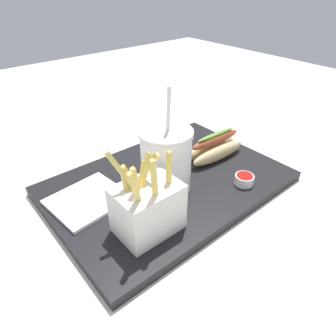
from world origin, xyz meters
The scene contains 8 objects.
ground_plane centered at (0.00, 0.00, -0.01)m, with size 2.40×2.40×0.02m, color silver.
food_tray centered at (0.00, 0.00, 0.01)m, with size 0.49×0.34×0.02m, color black.
soda_cup centered at (-0.02, -0.02, 0.09)m, with size 0.10×0.10×0.21m.
fries_basket centered at (-0.12, -0.09, 0.07)m, with size 0.11×0.08×0.16m.
hot_dog_1 centered at (0.14, 0.00, 0.05)m, with size 0.16×0.06×0.07m.
ketchup_cup_1 centered at (0.04, 0.11, 0.03)m, with size 0.04×0.04×0.02m.
ketchup_cup_2 centered at (0.11, -0.11, 0.03)m, with size 0.04×0.04×0.02m.
napkin_stack centered at (-0.17, 0.05, 0.02)m, with size 0.14×0.12×0.01m, color white.
Camera 1 is at (-0.34, -0.41, 0.40)m, focal length 32.41 mm.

